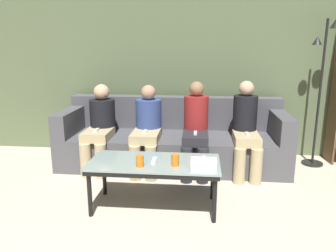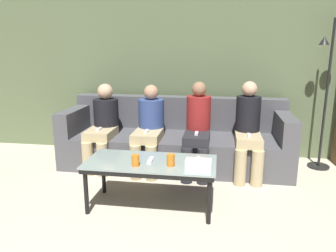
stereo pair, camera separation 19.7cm
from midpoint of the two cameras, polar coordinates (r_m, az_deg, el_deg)
wall_back at (r=4.55m, az=0.19°, el=11.44°), size 12.00×0.06×2.60m
couch at (r=4.20m, az=-0.49°, el=-2.62°), size 2.79×0.90×0.83m
coffee_table at (r=3.04m, az=-4.28°, el=-6.94°), size 1.20×0.55×0.46m
cup_near_left at (r=2.89m, az=-6.88°, el=-6.08°), size 0.07×0.07×0.10m
cup_near_right at (r=2.89m, az=-0.70°, el=-5.97°), size 0.07×0.07×0.11m
tissue_box at (r=2.80m, az=4.20°, el=-6.70°), size 0.22×0.12×0.13m
game_remote at (r=3.02m, az=-4.29°, el=-5.99°), size 0.04×0.15×0.02m
standing_lamp at (r=4.39m, az=24.19°, el=7.68°), size 0.31×0.26×1.81m
seated_person_left_end at (r=4.10m, az=-13.09°, el=0.15°), size 0.31×0.67×1.03m
seated_person_mid_left at (r=3.95m, az=-5.07°, el=-0.09°), size 0.32×0.69×1.03m
seated_person_mid_right at (r=3.88m, az=3.40°, el=-0.10°), size 0.31×0.68×1.08m
seated_person_right_end at (r=3.90m, az=11.98°, el=-0.20°), size 0.31×0.66×1.09m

